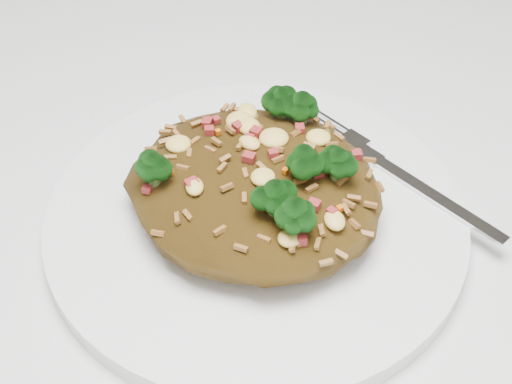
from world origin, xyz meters
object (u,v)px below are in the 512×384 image
fried_rice (257,178)px  dining_table (386,313)px  fork (407,179)px  plate (256,217)px

fried_rice → dining_table: bearing=28.1°
fried_rice → fork: size_ratio=0.97×
plate → fork: fork is taller
fried_rice → fork: fried_rice is taller
fork → plate: bearing=-118.4°
fried_rice → fork: 0.10m
dining_table → fork: size_ratio=7.55×
plate → fork: 0.10m
dining_table → plate: bearing=-151.9°
fried_rice → plate: bearing=-150.6°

